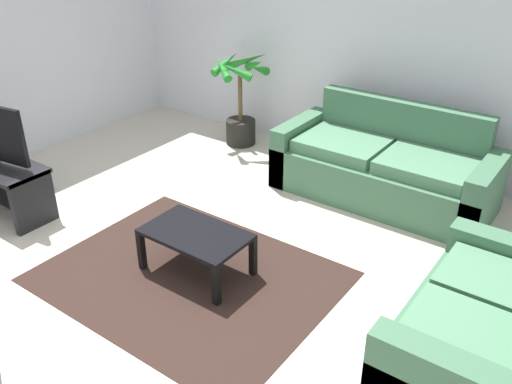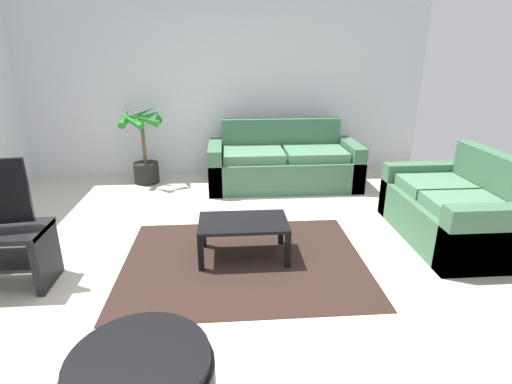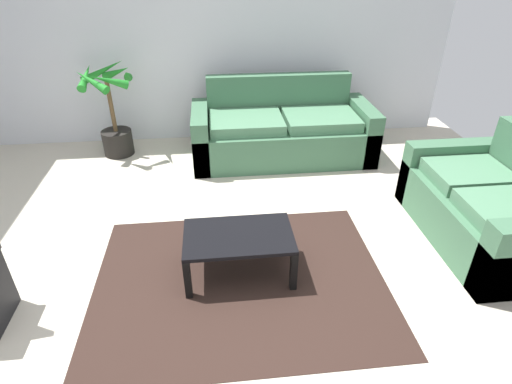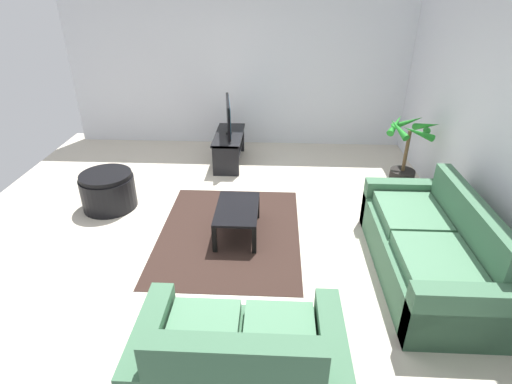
% 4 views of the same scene
% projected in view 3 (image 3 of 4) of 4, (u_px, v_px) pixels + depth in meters
% --- Properties ---
extents(ground_plane, '(6.60, 6.60, 0.00)m').
position_uv_depth(ground_plane, '(224.00, 296.00, 3.01)').
color(ground_plane, beige).
extents(wall_back, '(6.00, 0.06, 2.70)m').
position_uv_depth(wall_back, '(209.00, 29.00, 4.87)').
color(wall_back, silver).
rests_on(wall_back, ground).
extents(couch_main, '(2.09, 0.90, 0.90)m').
position_uv_depth(couch_main, '(282.00, 132.00, 4.87)').
color(couch_main, '#3F6B4C').
rests_on(couch_main, ground).
extents(couch_loveseat, '(0.90, 1.49, 0.90)m').
position_uv_depth(couch_loveseat, '(490.00, 209.00, 3.47)').
color(couch_loveseat, '#3F6B4C').
rests_on(couch_loveseat, ground).
extents(coffee_table, '(0.82, 0.50, 0.36)m').
position_uv_depth(coffee_table, '(239.00, 240.00, 3.08)').
color(coffee_table, black).
rests_on(coffee_table, ground).
extents(area_rug, '(2.20, 1.70, 0.01)m').
position_uv_depth(area_rug, '(240.00, 280.00, 3.15)').
color(area_rug, black).
rests_on(area_rug, ground).
extents(potted_palm, '(0.66, 0.71, 1.09)m').
position_uv_depth(potted_palm, '(113.00, 116.00, 4.83)').
color(potted_palm, black).
rests_on(potted_palm, ground).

